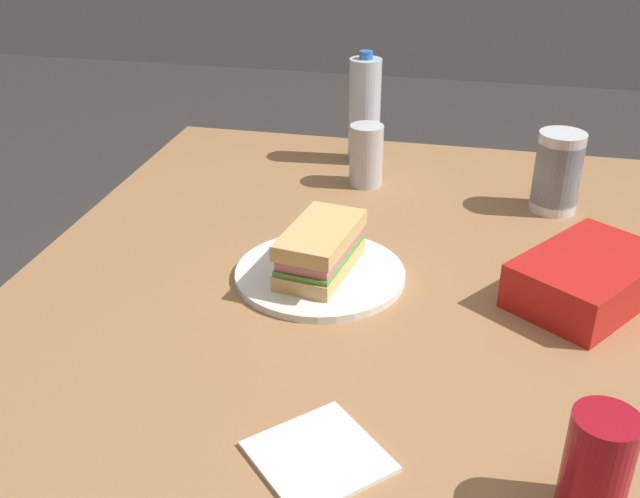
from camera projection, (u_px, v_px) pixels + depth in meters
name	position (u px, v px, depth m)	size (l,w,h in m)	color
dining_table	(356.00, 363.00, 1.11)	(1.48, 1.09, 0.72)	#9E7047
paper_plate	(320.00, 274.00, 1.16)	(0.27, 0.27, 0.01)	white
sandwich	(320.00, 249.00, 1.14)	(0.19, 0.12, 0.08)	#DBB26B
soda_can_red	(597.00, 467.00, 0.72)	(0.07, 0.07, 0.12)	maroon
chip_bag	(588.00, 278.00, 1.10)	(0.23, 0.15, 0.07)	red
water_bottle_tall	(364.00, 111.00, 1.56)	(0.07, 0.07, 0.23)	silver
plastic_cup_stack	(557.00, 172.00, 1.35)	(0.08, 0.08, 0.15)	silver
soda_can_silver	(366.00, 155.00, 1.47)	(0.07, 0.07, 0.12)	silver
paper_napkin	(318.00, 457.00, 0.82)	(0.13, 0.13, 0.01)	white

